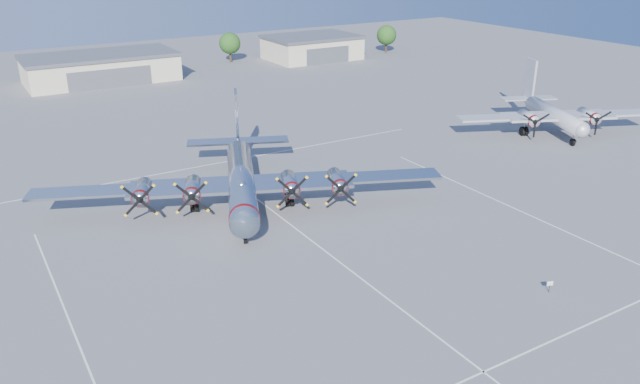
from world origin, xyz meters
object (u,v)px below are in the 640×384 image
hangar_center (101,68)px  tree_east (230,43)px  info_placard (550,285)px  tree_far_east (387,35)px  main_bomber_b29 (242,202)px  twin_engine_east (549,132)px  hangar_east (312,47)px

hangar_center → tree_east: (30.00, 6.04, 1.51)m
info_placard → tree_far_east: bearing=81.1°
main_bomber_b29 → info_placard: 32.35m
main_bomber_b29 → tree_east: bearing=90.0°
main_bomber_b29 → twin_engine_east: size_ratio=1.45×
tree_east → tree_far_east: 38.83m
hangar_east → info_placard: (-36.35, -99.41, -2.03)m
tree_east → main_bomber_b29: tree_east is taller
hangar_center → main_bomber_b29: 70.02m
tree_far_east → info_placard: 112.62m
hangar_center → main_bomber_b29: (-1.71, -69.95, -2.71)m
hangar_east → twin_engine_east: bearing=-90.4°
twin_engine_east → main_bomber_b29: bearing=-155.7°
hangar_east → tree_far_east: bearing=-5.6°
twin_engine_east → tree_east: bearing=126.6°
hangar_east → tree_east: tree_east is taller
hangar_center → tree_east: tree_east is taller
hangar_center → twin_engine_east: bearing=-55.5°
hangar_center → info_placard: 100.11m
hangar_center → main_bomber_b29: hangar_center is taller
main_bomber_b29 → info_placard: (13.35, -29.46, 0.68)m
info_placard → main_bomber_b29: bearing=135.5°
hangar_east → info_placard: bearing=-110.1°
hangar_center → tree_far_east: 68.05m
tree_far_east → main_bomber_b29: size_ratio=0.16×
twin_engine_east → tree_far_east: bearing=96.5°
hangar_center → info_placard: bearing=-83.3°
info_placard → hangar_center: bearing=117.8°
main_bomber_b29 → info_placard: size_ratio=43.14×
hangar_center → tree_far_east: bearing=-1.7°
hangar_center → hangar_east: bearing=0.0°
hangar_east → info_placard: hangar_east is taller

